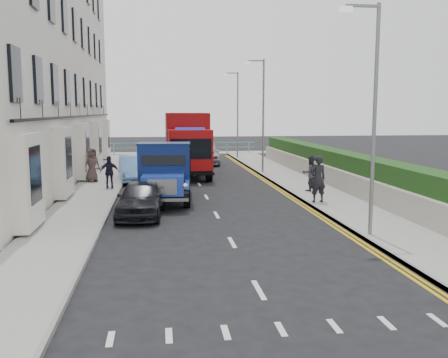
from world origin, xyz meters
TOP-DOWN VIEW (x-y plane):
  - ground at (0.00, 0.00)m, footprint 120.00×120.00m
  - pavement_west at (-5.20, 9.00)m, footprint 2.40×38.00m
  - pavement_east at (5.30, 9.00)m, footprint 2.60×38.00m
  - promenade at (0.00, 29.00)m, footprint 30.00×2.50m
  - sea_plane at (0.00, 60.00)m, footprint 120.00×120.00m
  - terrace_west at (-9.47, 13.00)m, footprint 6.31×30.20m
  - garden_east at (7.21, 9.00)m, footprint 1.45×28.00m
  - seafront_railing at (0.00, 28.20)m, footprint 13.00×0.08m
  - lamp_near at (4.18, -2.00)m, footprint 1.23×0.18m
  - lamp_mid at (4.18, 14.00)m, footprint 1.23×0.18m
  - lamp_far at (4.18, 24.00)m, footprint 1.23×0.18m
  - bedford_lorry at (-1.89, 4.58)m, footprint 2.43×5.50m
  - red_lorry at (-0.41, 13.95)m, footprint 2.48×7.20m
  - parked_car_front at (-2.80, 2.14)m, footprint 1.93×4.09m
  - parked_car_mid at (-3.50, 11.65)m, footprint 1.99×4.45m
  - parked_car_rear at (-2.60, 16.80)m, footprint 2.41×4.79m
  - seafront_car_left at (-0.96, 25.82)m, footprint 3.29×5.29m
  - seafront_car_right at (1.42, 20.18)m, footprint 2.35×4.85m
  - pedestrian_east_near at (4.40, 3.47)m, footprint 0.78×0.57m
  - pedestrian_east_far at (4.98, 6.39)m, footprint 0.92×0.77m
  - pedestrian_west_near at (-4.52, 8.43)m, footprint 0.94×0.41m
  - pedestrian_west_far at (-5.67, 10.93)m, footprint 1.06×0.99m

SIDE VIEW (x-z plane):
  - ground at x=0.00m, z-range 0.00..0.00m
  - sea_plane at x=0.00m, z-range 0.00..0.00m
  - pavement_west at x=-5.20m, z-range 0.00..0.12m
  - pavement_east at x=5.30m, z-range 0.00..0.12m
  - promenade at x=0.00m, z-range 0.00..0.12m
  - seafront_railing at x=0.00m, z-range 0.03..1.14m
  - parked_car_rear at x=-2.60m, z-range 0.00..1.33m
  - parked_car_front at x=-2.80m, z-range 0.00..1.35m
  - seafront_car_left at x=-0.96m, z-range 0.00..1.36m
  - parked_car_mid at x=-3.50m, z-range 0.00..1.42m
  - seafront_car_right at x=1.42m, z-range 0.00..1.60m
  - garden_east at x=7.21m, z-range 0.02..1.77m
  - pedestrian_west_near at x=-4.52m, z-range 0.12..1.71m
  - pedestrian_east_far at x=4.98m, z-range 0.12..1.81m
  - pedestrian_west_far at x=-5.67m, z-range 0.12..1.94m
  - pedestrian_east_near at x=4.40m, z-range 0.12..2.07m
  - bedford_lorry at x=-1.89m, z-range -0.10..2.44m
  - red_lorry at x=-0.41m, z-range 0.12..3.89m
  - lamp_near at x=4.18m, z-range 0.50..7.50m
  - lamp_mid at x=4.18m, z-range 0.50..7.50m
  - lamp_far at x=4.18m, z-range 0.50..7.50m
  - terrace_west at x=-9.47m, z-range 0.04..14.29m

